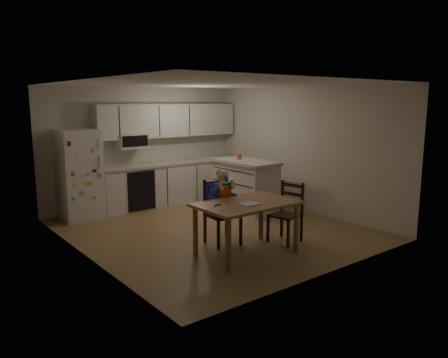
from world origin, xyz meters
TOP-DOWN VIEW (x-y plane):
  - room at (0.00, 0.48)m, footprint 4.52×5.01m
  - refrigerator at (-1.55, 2.15)m, footprint 0.72×0.70m
  - kitchen_run at (0.50, 2.24)m, footprint 3.37×0.62m
  - kitchen_island at (1.30, 0.65)m, footprint 0.74×1.41m
  - red_cup at (1.32, 0.87)m, footprint 0.09×0.09m
  - dining_table at (-0.35, -1.29)m, footprint 1.45×0.93m
  - napkin at (-0.41, -1.40)m, footprint 0.28×0.25m
  - toddler_spoon at (-0.82, -1.19)m, footprint 0.12×0.06m
  - chair_booster at (-0.35, -0.68)m, footprint 0.49×0.49m
  - chair_side at (0.59, -1.23)m, footprint 0.49×0.49m

SIDE VIEW (x-z plane):
  - kitchen_island at x=1.30m, z-range 0.00..1.04m
  - chair_side at x=0.59m, z-range 0.06..1.01m
  - dining_table at x=-0.35m, z-range 0.28..1.06m
  - chair_booster at x=-0.35m, z-range 0.12..1.32m
  - napkin at x=-0.41m, z-range 0.78..0.79m
  - toddler_spoon at x=-0.82m, z-range 0.78..0.79m
  - refrigerator at x=-1.55m, z-range 0.00..1.70m
  - kitchen_run at x=0.50m, z-range -0.20..1.95m
  - red_cup at x=1.32m, z-range 1.04..1.16m
  - room at x=0.00m, z-range -0.01..2.51m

